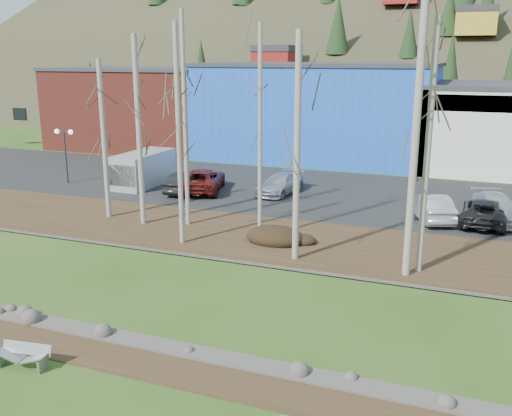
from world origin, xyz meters
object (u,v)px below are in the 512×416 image
at_px(car_2, 280,184).
at_px(car_3, 431,207).
at_px(car_0, 187,182).
at_px(car_5, 496,208).
at_px(bench_damaged, 24,356).
at_px(street_lamp, 64,141).
at_px(van_grey, 142,169).
at_px(car_4, 484,211).
at_px(car_1, 203,180).

xyz_separation_m(car_2, car_3, (9.70, -2.89, 0.07)).
bearing_deg(car_0, car_5, 179.36).
distance_m(bench_damaged, car_2, 22.91).
height_order(street_lamp, car_3, street_lamp).
relative_size(car_0, van_grey, 0.79).
distance_m(car_3, car_4, 2.75).
relative_size(car_1, car_4, 1.11).
xyz_separation_m(street_lamp, car_1, (10.06, 1.24, -2.24)).
bearing_deg(car_0, van_grey, -11.55).
bearing_deg(car_2, car_5, -0.14).
xyz_separation_m(car_0, car_3, (15.55, -0.97, 0.05)).
bearing_deg(street_lamp, car_5, -1.27).
distance_m(bench_damaged, car_5, 24.91).
height_order(bench_damaged, car_4, car_4).
height_order(car_0, car_5, car_5).
bearing_deg(car_3, car_0, -24.77).
bearing_deg(car_0, car_4, 176.70).
bearing_deg(bench_damaged, car_0, 97.66).
relative_size(car_0, car_1, 0.76).
distance_m(car_1, car_3, 14.88).
bearing_deg(van_grey, car_2, 7.44).
height_order(street_lamp, car_4, street_lamp).
bearing_deg(bench_damaged, car_2, 82.07).
bearing_deg(van_grey, bench_damaged, -65.78).
bearing_deg(car_3, street_lamp, -22.40).
distance_m(car_2, van_grey, 9.81).
bearing_deg(street_lamp, car_1, 4.50).
bearing_deg(bench_damaged, van_grey, 106.25).
relative_size(car_0, car_2, 0.91).
xyz_separation_m(car_3, car_4, (2.74, 0.27, -0.05)).
xyz_separation_m(car_2, car_5, (13.00, -1.76, 0.05)).
bearing_deg(bench_damaged, car_1, 95.21).
height_order(car_3, van_grey, van_grey).
xyz_separation_m(car_2, car_4, (12.43, -2.61, 0.02)).
relative_size(street_lamp, car_4, 0.78).
bearing_deg(car_0, bench_damaged, 104.11).
bearing_deg(bench_damaged, street_lamp, 118.57).
bearing_deg(car_1, car_2, 175.62).
height_order(bench_damaged, car_2, car_2).
xyz_separation_m(car_1, car_3, (14.78, -1.76, -0.02)).
height_order(street_lamp, car_0, street_lamp).
bearing_deg(car_1, car_3, 156.36).
xyz_separation_m(car_0, car_4, (18.29, -0.70, -0.00)).
relative_size(street_lamp, car_3, 0.86).
height_order(bench_damaged, street_lamp, street_lamp).
bearing_deg(car_3, car_4, 164.55).
relative_size(street_lamp, car_1, 0.71).
height_order(bench_damaged, van_grey, van_grey).
height_order(car_0, van_grey, van_grey).
height_order(car_1, car_3, car_1).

